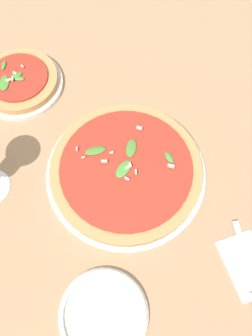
% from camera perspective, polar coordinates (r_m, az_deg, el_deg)
% --- Properties ---
extents(ground_plane, '(6.00, 6.00, 0.00)m').
position_cam_1_polar(ground_plane, '(0.71, -1.27, -2.81)').
color(ground_plane, '#9E7A56').
extents(pizza_arugula_main, '(0.35, 0.35, 0.05)m').
position_cam_1_polar(pizza_arugula_main, '(0.70, -0.00, -0.43)').
color(pizza_arugula_main, silver).
rests_on(pizza_arugula_main, ground_plane).
extents(pizza_personal_side, '(0.21, 0.21, 0.05)m').
position_cam_1_polar(pizza_personal_side, '(0.87, -18.06, 14.09)').
color(pizza_personal_side, silver).
rests_on(pizza_personal_side, ground_plane).
extents(napkin, '(0.13, 0.09, 0.01)m').
position_cam_1_polar(napkin, '(0.70, 20.31, -15.60)').
color(napkin, silver).
rests_on(napkin, ground_plane).
extents(fork, '(0.19, 0.04, 0.00)m').
position_cam_1_polar(fork, '(0.70, 20.61, -16.08)').
color(fork, silver).
rests_on(fork, ground_plane).
extents(side_plate_white, '(0.16, 0.16, 0.02)m').
position_cam_1_polar(side_plate_white, '(0.65, -3.94, -24.07)').
color(side_plate_white, silver).
rests_on(side_plate_white, ground_plane).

